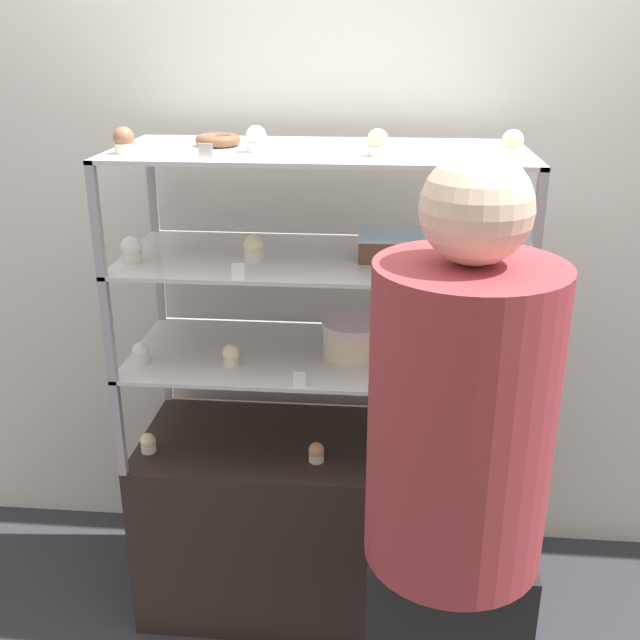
# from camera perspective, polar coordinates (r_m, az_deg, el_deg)

# --- Properties ---
(ground_plane) EXTENTS (20.00, 20.00, 0.00)m
(ground_plane) POSITION_cam_1_polar(r_m,az_deg,el_deg) (2.84, -0.00, -19.88)
(ground_plane) COLOR #2D2D33
(back_wall) EXTENTS (8.00, 0.05, 2.60)m
(back_wall) POSITION_cam_1_polar(r_m,az_deg,el_deg) (2.61, 0.82, 8.68)
(back_wall) COLOR silver
(back_wall) RESTS_ON ground_plane
(display_base) EXTENTS (1.17, 0.52, 0.61)m
(display_base) POSITION_cam_1_polar(r_m,az_deg,el_deg) (2.65, -0.00, -14.89)
(display_base) COLOR black
(display_base) RESTS_ON ground_plane
(display_riser_lower) EXTENTS (1.17, 0.52, 0.31)m
(display_riser_lower) POSITION_cam_1_polar(r_m,az_deg,el_deg) (2.34, -0.00, -2.95)
(display_riser_lower) COLOR #99999E
(display_riser_lower) RESTS_ON display_base
(display_riser_middle) EXTENTS (1.17, 0.52, 0.31)m
(display_riser_middle) POSITION_cam_1_polar(r_m,az_deg,el_deg) (2.24, -0.00, 4.42)
(display_riser_middle) COLOR #99999E
(display_riser_middle) RESTS_ON display_riser_lower
(display_riser_upper) EXTENTS (1.17, 0.52, 0.31)m
(display_riser_upper) POSITION_cam_1_polar(r_m,az_deg,el_deg) (2.17, -0.00, 12.40)
(display_riser_upper) COLOR #99999E
(display_riser_upper) RESTS_ON display_riser_middle
(layer_cake_centerpiece) EXTENTS (0.20, 0.20, 0.11)m
(layer_cake_centerpiece) POSITION_cam_1_polar(r_m,az_deg,el_deg) (2.30, 2.62, -1.41)
(layer_cake_centerpiece) COLOR beige
(layer_cake_centerpiece) RESTS_ON display_riser_lower
(sheet_cake_frosted) EXTENTS (0.21, 0.16, 0.07)m
(sheet_cake_frosted) POSITION_cam_1_polar(r_m,az_deg,el_deg) (2.21, 5.73, 5.62)
(sheet_cake_frosted) COLOR brown
(sheet_cake_frosted) RESTS_ON display_riser_middle
(cupcake_0) EXTENTS (0.05, 0.05, 0.06)m
(cupcake_0) POSITION_cam_1_polar(r_m,az_deg,el_deg) (2.47, -12.95, -9.13)
(cupcake_0) COLOR white
(cupcake_0) RESTS_ON display_base
(cupcake_1) EXTENTS (0.05, 0.05, 0.06)m
(cupcake_1) POSITION_cam_1_polar(r_m,az_deg,el_deg) (2.36, -0.21, -10.06)
(cupcake_1) COLOR beige
(cupcake_1) RESTS_ON display_base
(cupcake_2) EXTENTS (0.05, 0.05, 0.06)m
(cupcake_2) POSITION_cam_1_polar(r_m,az_deg,el_deg) (2.40, 12.47, -9.94)
(cupcake_2) COLOR white
(cupcake_2) RESTS_ON display_base
(price_tag_0) EXTENTS (0.04, 0.00, 0.04)m
(price_tag_0) POSITION_cam_1_polar(r_m,az_deg,el_deg) (2.26, 6.89, -12.03)
(price_tag_0) COLOR white
(price_tag_0) RESTS_ON display_base
(cupcake_3) EXTENTS (0.05, 0.05, 0.06)m
(cupcake_3) POSITION_cam_1_polar(r_m,az_deg,el_deg) (2.32, -13.48, -2.45)
(cupcake_3) COLOR white
(cupcake_3) RESTS_ON display_riser_lower
(cupcake_4) EXTENTS (0.05, 0.05, 0.06)m
(cupcake_4) POSITION_cam_1_polar(r_m,az_deg,el_deg) (2.26, -6.79, -2.69)
(cupcake_4) COLOR beige
(cupcake_4) RESTS_ON display_riser_lower
(cupcake_5) EXTENTS (0.05, 0.05, 0.06)m
(cupcake_5) POSITION_cam_1_polar(r_m,az_deg,el_deg) (2.27, 6.31, -2.53)
(cupcake_5) COLOR white
(cupcake_5) RESTS_ON display_riser_lower
(cupcake_6) EXTENTS (0.05, 0.05, 0.06)m
(cupcake_6) POSITION_cam_1_polar(r_m,az_deg,el_deg) (2.23, 13.27, -3.51)
(cupcake_6) COLOR beige
(cupcake_6) RESTS_ON display_riser_lower
(price_tag_1) EXTENTS (0.04, 0.00, 0.04)m
(price_tag_1) POSITION_cam_1_polar(r_m,az_deg,el_deg) (2.11, -1.58, -4.53)
(price_tag_1) COLOR white
(price_tag_1) RESTS_ON display_riser_lower
(cupcake_7) EXTENTS (0.06, 0.06, 0.08)m
(cupcake_7) POSITION_cam_1_polar(r_m,az_deg,el_deg) (2.23, -14.15, 5.20)
(cupcake_7) COLOR beige
(cupcake_7) RESTS_ON display_riser_middle
(cupcake_8) EXTENTS (0.06, 0.06, 0.08)m
(cupcake_8) POSITION_cam_1_polar(r_m,az_deg,el_deg) (2.18, -5.07, 5.46)
(cupcake_8) COLOR white
(cupcake_8) RESTS_ON display_riser_middle
(cupcake_9) EXTENTS (0.06, 0.06, 0.08)m
(cupcake_9) POSITION_cam_1_polar(r_m,az_deg,el_deg) (2.18, 13.68, 4.89)
(cupcake_9) COLOR white
(cupcake_9) RESTS_ON display_riser_middle
(price_tag_2) EXTENTS (0.04, 0.00, 0.04)m
(price_tag_2) POSITION_cam_1_polar(r_m,az_deg,el_deg) (2.02, -6.25, 3.72)
(price_tag_2) COLOR white
(price_tag_2) RESTS_ON display_riser_middle
(cupcake_10) EXTENTS (0.06, 0.06, 0.07)m
(cupcake_10) POSITION_cam_1_polar(r_m,az_deg,el_deg) (2.14, -14.71, 13.08)
(cupcake_10) COLOR beige
(cupcake_10) RESTS_ON display_riser_upper
(cupcake_11) EXTENTS (0.06, 0.06, 0.07)m
(cupcake_11) POSITION_cam_1_polar(r_m,az_deg,el_deg) (2.10, -4.88, 13.56)
(cupcake_11) COLOR white
(cupcake_11) RESTS_ON display_riser_upper
(cupcake_12) EXTENTS (0.06, 0.06, 0.07)m
(cupcake_12) POSITION_cam_1_polar(r_m,az_deg,el_deg) (2.03, 4.41, 13.30)
(cupcake_12) COLOR white
(cupcake_12) RESTS_ON display_riser_upper
(cupcake_13) EXTENTS (0.06, 0.06, 0.07)m
(cupcake_13) POSITION_cam_1_polar(r_m,az_deg,el_deg) (2.08, 14.46, 12.88)
(cupcake_13) COLOR white
(cupcake_13) RESTS_ON display_riser_upper
(price_tag_3) EXTENTS (0.04, 0.00, 0.04)m
(price_tag_3) POSITION_cam_1_polar(r_m,az_deg,el_deg) (1.97, -8.72, 12.51)
(price_tag_3) COLOR white
(price_tag_3) RESTS_ON display_riser_upper
(donut_glazed) EXTENTS (0.13, 0.13, 0.03)m
(donut_glazed) POSITION_cam_1_polar(r_m,az_deg,el_deg) (2.23, -7.79, 13.42)
(donut_glazed) COLOR brown
(donut_glazed) RESTS_ON display_riser_upper
(customer_figure) EXTENTS (0.39, 0.39, 1.66)m
(customer_figure) POSITION_cam_1_polar(r_m,az_deg,el_deg) (1.72, 10.14, -13.83)
(customer_figure) COLOR black
(customer_figure) RESTS_ON ground_plane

